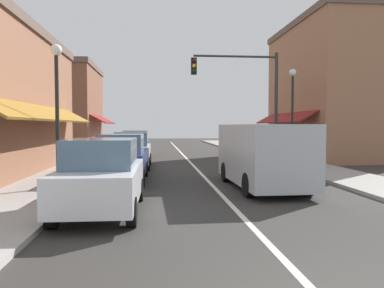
{
  "coord_description": "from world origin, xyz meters",
  "views": [
    {
      "loc": [
        -1.97,
        -3.68,
        2.08
      ],
      "look_at": [
        -0.26,
        13.84,
        1.22
      ],
      "focal_mm": 35.3,
      "sensor_mm": 36.0,
      "label": 1
    }
  ],
  "objects": [
    {
      "name": "van_in_lane",
      "position": [
        1.56,
        8.54,
        1.15
      ],
      "size": [
        2.1,
        5.23,
        2.12
      ],
      "rotation": [
        0.0,
        0.0,
        0.03
      ],
      "color": "#B2B7BC",
      "rests_on": "ground"
    },
    {
      "name": "street_lamp_left_near",
      "position": [
        -5.05,
        8.59,
        3.13
      ],
      "size": [
        0.36,
        0.36,
        4.63
      ],
      "color": "black",
      "rests_on": "ground"
    },
    {
      "name": "storefront_right_block",
      "position": [
        9.38,
        20.0,
        4.36
      ],
      "size": [
        6.47,
        10.2,
        8.72
      ],
      "color": "#9E6B4C",
      "rests_on": "ground"
    },
    {
      "name": "parked_car_second_left",
      "position": [
        -3.2,
        10.34,
        0.88
      ],
      "size": [
        1.85,
        4.13,
        1.77
      ],
      "rotation": [
        0.0,
        0.0,
        -0.02
      ],
      "color": "navy",
      "rests_on": "ground"
    },
    {
      "name": "parked_car_third_left",
      "position": [
        -3.1,
        15.01,
        0.88
      ],
      "size": [
        1.81,
        4.12,
        1.77
      ],
      "rotation": [
        0.0,
        0.0,
        -0.01
      ],
      "color": "#B7BABF",
      "rests_on": "ground"
    },
    {
      "name": "lane_center_stripe",
      "position": [
        0.0,
        18.0,
        0.0
      ],
      "size": [
        0.14,
        52.0,
        0.01
      ],
      "primitive_type": "cube",
      "color": "silver",
      "rests_on": "ground"
    },
    {
      "name": "storefront_far_left",
      "position": [
        -9.05,
        28.0,
        3.5
      ],
      "size": [
        5.82,
        8.2,
        6.99
      ],
      "color": "brown",
      "rests_on": "ground"
    },
    {
      "name": "sidewalk_right",
      "position": [
        5.5,
        18.0,
        0.06
      ],
      "size": [
        2.6,
        56.0,
        0.12
      ],
      "primitive_type": "cube",
      "color": "gray",
      "rests_on": "ground"
    },
    {
      "name": "parked_car_far_left",
      "position": [
        -3.23,
        20.79,
        0.88
      ],
      "size": [
        1.84,
        4.13,
        1.77
      ],
      "rotation": [
        0.0,
        0.0,
        0.02
      ],
      "color": "brown",
      "rests_on": "ground"
    },
    {
      "name": "sidewalk_left",
      "position": [
        -5.5,
        18.0,
        0.06
      ],
      "size": [
        2.6,
        56.0,
        0.12
      ],
      "primitive_type": "cube",
      "color": "#A39E99",
      "rests_on": "ground"
    },
    {
      "name": "parked_car_nearest_left",
      "position": [
        -3.23,
        5.38,
        0.88
      ],
      "size": [
        1.83,
        4.13,
        1.77
      ],
      "rotation": [
        0.0,
        0.0,
        -0.02
      ],
      "color": "silver",
      "rests_on": "ground"
    },
    {
      "name": "ground_plane",
      "position": [
        0.0,
        18.0,
        0.0
      ],
      "size": [
        80.0,
        80.0,
        0.0
      ],
      "primitive_type": "plane",
      "color": "#33302D"
    },
    {
      "name": "street_lamp_right_mid",
      "position": [
        5.03,
        15.11,
        3.33
      ],
      "size": [
        0.36,
        0.36,
        4.97
      ],
      "color": "black",
      "rests_on": "ground"
    },
    {
      "name": "traffic_signal_mast_arm",
      "position": [
        3.19,
        16.98,
        4.17
      ],
      "size": [
        4.91,
        0.5,
        6.16
      ],
      "color": "#333333",
      "rests_on": "ground"
    }
  ]
}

